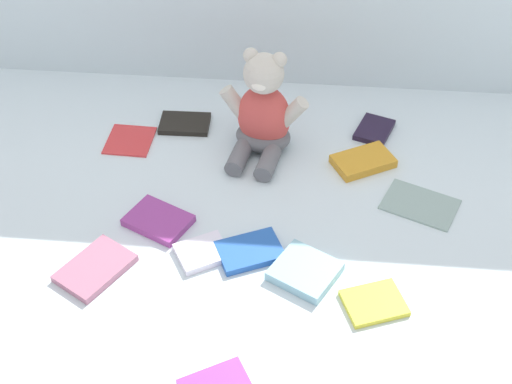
{
  "coord_description": "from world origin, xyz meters",
  "views": [
    {
      "loc": [
        0.08,
        -1.04,
        0.95
      ],
      "look_at": [
        -0.0,
        -0.1,
        0.1
      ],
      "focal_mm": 49.57,
      "sensor_mm": 36.0,
      "label": 1
    }
  ],
  "objects": [
    {
      "name": "book_case_6",
      "position": [
        0.2,
        0.12,
        0.01
      ],
      "size": [
        0.14,
        0.13,
        0.02
      ],
      "primitive_type": "cube",
      "rotation": [
        0.0,
        0.0,
        2.08
      ],
      "color": "orange",
      "rests_on": "ground_plane"
    },
    {
      "name": "teddy_bear",
      "position": [
        -0.01,
        0.16,
        0.09
      ],
      "size": [
        0.19,
        0.18,
        0.23
      ],
      "rotation": [
        0.0,
        0.0,
        -0.19
      ],
      "color": "#D84C47",
      "rests_on": "ground_plane"
    },
    {
      "name": "book_case_8",
      "position": [
        -0.19,
        0.22,
        0.01
      ],
      "size": [
        0.11,
        0.08,
        0.01
      ],
      "primitive_type": "cube",
      "rotation": [
        0.0,
        0.0,
        4.74
      ],
      "color": "black",
      "rests_on": "ground_plane"
    },
    {
      "name": "book_case_4",
      "position": [
        -0.3,
        0.15,
        0.0
      ],
      "size": [
        0.1,
        0.11,
        0.01
      ],
      "primitive_type": "cube",
      "rotation": [
        0.0,
        0.0,
        6.25
      ],
      "color": "red",
      "rests_on": "ground_plane"
    },
    {
      "name": "book_case_2",
      "position": [
        -0.19,
        -0.1,
        0.01
      ],
      "size": [
        0.14,
        0.13,
        0.02
      ],
      "primitive_type": "cube",
      "rotation": [
        0.0,
        0.0,
        4.26
      ],
      "color": "#96388A",
      "rests_on": "ground_plane"
    },
    {
      "name": "book_case_3",
      "position": [
        0.21,
        -0.26,
        0.01
      ],
      "size": [
        0.12,
        0.11,
        0.01
      ],
      "primitive_type": "cube",
      "rotation": [
        0.0,
        0.0,
        5.08
      ],
      "color": "yellow",
      "rests_on": "ground_plane"
    },
    {
      "name": "book_case_10",
      "position": [
        0.31,
        -0.0,
        0.0
      ],
      "size": [
        0.17,
        0.14,
        0.01
      ],
      "primitive_type": "cube",
      "rotation": [
        0.0,
        0.0,
        1.17
      ],
      "color": "#8DA49C",
      "rests_on": "ground_plane"
    },
    {
      "name": "book_case_11",
      "position": [
        -0.01,
        -0.16,
        0.01
      ],
      "size": [
        0.14,
        0.12,
        0.01
      ],
      "primitive_type": "cube",
      "rotation": [
        0.0,
        0.0,
        5.14
      ],
      "color": "#2457AF",
      "rests_on": "ground_plane"
    },
    {
      "name": "ground_plane",
      "position": [
        0.0,
        0.0,
        0.0
      ],
      "size": [
        3.2,
        3.2,
        0.0
      ],
      "primitive_type": "plane",
      "color": "silver"
    },
    {
      "name": "book_case_1",
      "position": [
        -0.09,
        -0.17,
        0.01
      ],
      "size": [
        0.11,
        0.11,
        0.01
      ],
      "primitive_type": "cube",
      "rotation": [
        0.0,
        0.0,
        5.23
      ],
      "color": "white",
      "rests_on": "ground_plane"
    },
    {
      "name": "book_case_5",
      "position": [
        -0.28,
        -0.23,
        0.01
      ],
      "size": [
        0.14,
        0.16,
        0.01
      ],
      "primitive_type": "cube",
      "rotation": [
        0.0,
        0.0,
        5.74
      ],
      "color": "#A8647D",
      "rests_on": "ground_plane"
    },
    {
      "name": "book_case_7",
      "position": [
        0.23,
        0.23,
        0.01
      ],
      "size": [
        0.1,
        0.11,
        0.01
      ],
      "primitive_type": "cube",
      "rotation": [
        0.0,
        0.0,
        2.79
      ],
      "color": "#22172E",
      "rests_on": "ground_plane"
    },
    {
      "name": "book_case_0",
      "position": [
        0.09,
        -0.2,
        0.01
      ],
      "size": [
        0.14,
        0.14,
        0.02
      ],
      "primitive_type": "cube",
      "rotation": [
        0.0,
        0.0,
        1.07
      ],
      "color": "#88BACA",
      "rests_on": "ground_plane"
    }
  ]
}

